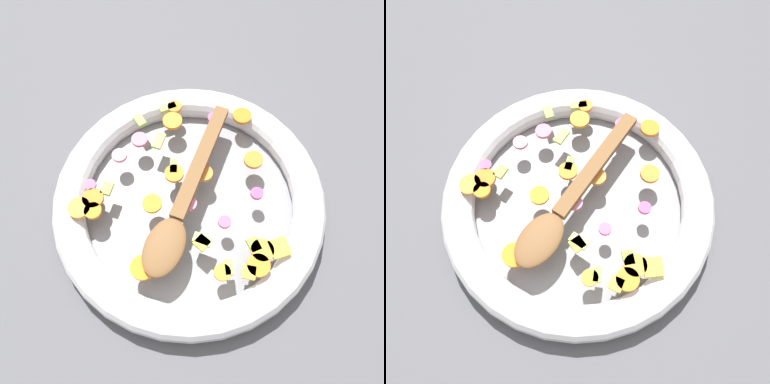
# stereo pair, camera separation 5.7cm
# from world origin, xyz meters

# --- Properties ---
(ground_plane) EXTENTS (4.00, 4.00, 0.00)m
(ground_plane) POSITION_xyz_m (0.00, 0.00, 0.00)
(ground_plane) COLOR #4C4C51
(skillet) EXTENTS (0.43, 0.43, 0.05)m
(skillet) POSITION_xyz_m (0.00, 0.00, 0.02)
(skillet) COLOR slate
(skillet) RESTS_ON ground_plane
(chopped_vegetables) EXTENTS (0.32, 0.33, 0.01)m
(chopped_vegetables) POSITION_xyz_m (0.00, 0.01, 0.05)
(chopped_vegetables) COLOR orange
(chopped_vegetables) RESTS_ON skillet
(wooden_spoon) EXTENTS (0.29, 0.15, 0.01)m
(wooden_spoon) POSITION_xyz_m (-0.02, 0.01, 0.06)
(wooden_spoon) COLOR brown
(wooden_spoon) RESTS_ON chopped_vegetables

